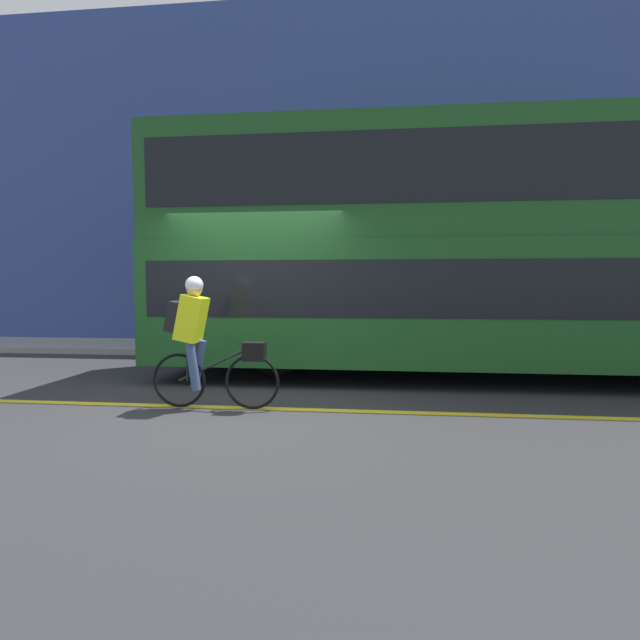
# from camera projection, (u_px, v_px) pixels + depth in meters

# --- Properties ---
(ground_plane) EXTENTS (80.00, 80.00, 0.00)m
(ground_plane) POSITION_uv_depth(u_px,v_px,m) (234.00, 406.00, 6.10)
(ground_plane) COLOR #2D2D30
(road_center_line) EXTENTS (50.00, 0.14, 0.01)m
(road_center_line) POSITION_uv_depth(u_px,v_px,m) (232.00, 407.00, 6.03)
(road_center_line) COLOR yellow
(road_center_line) RESTS_ON ground_plane
(sidewalk_curb) EXTENTS (60.00, 1.98, 0.13)m
(sidewalk_curb) POSITION_uv_depth(u_px,v_px,m) (298.00, 348.00, 11.09)
(sidewalk_curb) COLOR gray
(sidewalk_curb) RESTS_ON ground_plane
(building_facade) EXTENTS (60.00, 0.30, 8.15)m
(building_facade) POSITION_uv_depth(u_px,v_px,m) (305.00, 176.00, 11.93)
(building_facade) COLOR #33478C
(building_facade) RESTS_ON ground_plane
(bus) EXTENTS (9.67, 2.53, 3.85)m
(bus) POSITION_uv_depth(u_px,v_px,m) (464.00, 243.00, 7.82)
(bus) COLOR black
(bus) RESTS_ON ground_plane
(cyclist_on_bike) EXTENTS (1.56, 0.32, 1.59)m
(cyclist_on_bike) POSITION_uv_depth(u_px,v_px,m) (201.00, 337.00, 5.96)
(cyclist_on_bike) COLOR black
(cyclist_on_bike) RESTS_ON ground_plane
(trash_bin) EXTENTS (0.46, 0.46, 0.89)m
(trash_bin) POSITION_uv_depth(u_px,v_px,m) (305.00, 326.00, 10.93)
(trash_bin) COLOR #194C23
(trash_bin) RESTS_ON sidewalk_curb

